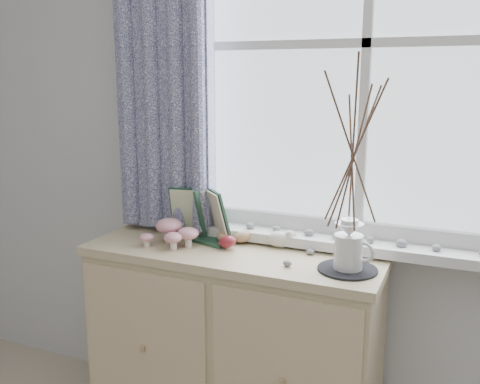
{
  "coord_description": "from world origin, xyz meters",
  "views": [
    {
      "loc": [
        0.68,
        -0.11,
        1.53
      ],
      "look_at": [
        -0.1,
        1.7,
        1.1
      ],
      "focal_mm": 40.0,
      "sensor_mm": 36.0,
      "label": 1
    }
  ],
  "objects_px": {
    "botanical_book": "(199,215)",
    "toadstool_cluster": "(173,231)",
    "twig_pitcher": "(353,148)",
    "sideboard": "(233,347)"
  },
  "relations": [
    {
      "from": "toadstool_cluster",
      "to": "twig_pitcher",
      "type": "relative_size",
      "value": 0.3
    },
    {
      "from": "toadstool_cluster",
      "to": "botanical_book",
      "type": "bearing_deg",
      "value": 46.75
    },
    {
      "from": "botanical_book",
      "to": "twig_pitcher",
      "type": "xyz_separation_m",
      "value": [
        0.64,
        -0.09,
        0.32
      ]
    },
    {
      "from": "toadstool_cluster",
      "to": "twig_pitcher",
      "type": "xyz_separation_m",
      "value": [
        0.72,
        -0.0,
        0.38
      ]
    },
    {
      "from": "botanical_book",
      "to": "toadstool_cluster",
      "type": "bearing_deg",
      "value": -117.23
    },
    {
      "from": "sideboard",
      "to": "twig_pitcher",
      "type": "height_order",
      "value": "twig_pitcher"
    },
    {
      "from": "sideboard",
      "to": "twig_pitcher",
      "type": "xyz_separation_m",
      "value": [
        0.47,
        -0.05,
        0.86
      ]
    },
    {
      "from": "botanical_book",
      "to": "twig_pitcher",
      "type": "height_order",
      "value": "twig_pitcher"
    },
    {
      "from": "sideboard",
      "to": "twig_pitcher",
      "type": "relative_size",
      "value": 1.57
    },
    {
      "from": "botanical_book",
      "to": "twig_pitcher",
      "type": "distance_m",
      "value": 0.73
    }
  ]
}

